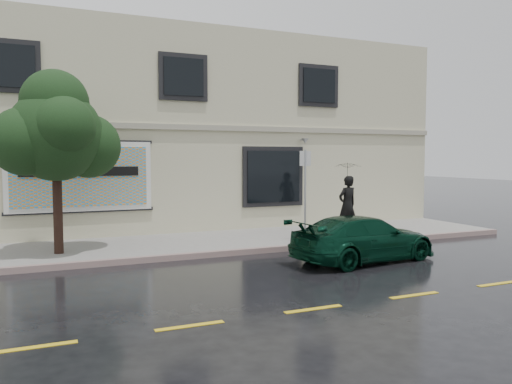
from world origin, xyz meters
name	(u,v)px	position (x,y,z in m)	size (l,w,h in m)	color
ground	(240,268)	(0.00, 0.00, 0.00)	(90.00, 90.00, 0.00)	black
sidewalk	(200,243)	(0.00, 3.25, 0.07)	(20.00, 3.50, 0.15)	gray
curb	(219,254)	(0.00, 1.50, 0.07)	(20.00, 0.18, 0.16)	gray
road_marking	(313,309)	(0.00, -3.50, 0.01)	(19.00, 0.12, 0.01)	gold
building	(157,135)	(0.00, 9.00, 3.50)	(20.00, 8.12, 7.00)	beige
billboard	(81,176)	(-3.20, 4.92, 2.05)	(4.30, 0.16, 2.20)	white
car	(364,238)	(3.17, -0.50, 0.58)	(1.76, 3.97, 1.16)	black
pedestrian	(347,205)	(4.80, 2.71, 1.09)	(0.68, 0.45, 1.88)	black
umbrella	(348,166)	(4.80, 2.71, 2.35)	(0.88, 0.88, 0.65)	black
street_tree	(56,136)	(-3.91, 2.81, 3.17)	(2.35, 2.35, 4.21)	black
sign_pole	(305,187)	(2.87, 2.03, 1.76)	(0.32, 0.13, 2.70)	#9A9CA3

